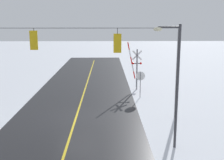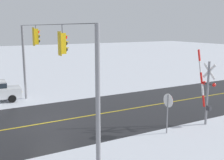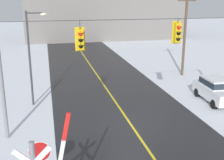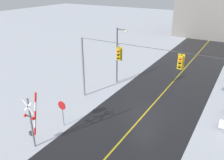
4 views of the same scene
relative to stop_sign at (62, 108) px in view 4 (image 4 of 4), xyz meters
The scene contains 7 objects.
ground_plane 7.62m from the stop_sign, 46.36° to the left, with size 160.00×160.00×0.00m, color silver.
road_asphalt 12.59m from the stop_sign, 65.74° to the left, with size 9.00×80.00×0.01m, color black.
lane_centre_line 12.59m from the stop_sign, 65.74° to the left, with size 0.14×72.00×0.01m, color gold.
signal_span 7.74m from the stop_sign, 46.63° to the left, with size 14.20×0.47×6.22m.
stop_sign is the anchor object (origin of this frame).
railroad_crossing 3.20m from the stop_sign, 88.80° to the right, with size 1.46×0.31×4.68m.
streetlamp_near 10.43m from the stop_sign, 92.60° to the left, with size 1.39×0.28×6.50m.
Camera 4 is at (6.80, -17.38, 11.29)m, focal length 37.15 mm.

